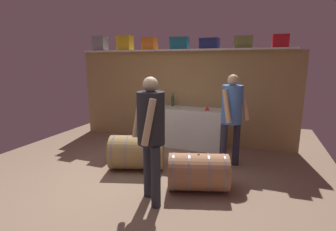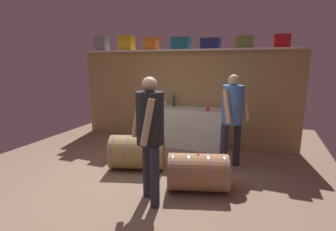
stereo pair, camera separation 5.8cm
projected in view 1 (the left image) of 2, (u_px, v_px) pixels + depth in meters
The scene contains 21 objects.
ground_plane at pixel (147, 171), 4.49m from camera, with size 6.42×8.30×0.02m, color #856C56.
back_wall_panel at pixel (180, 97), 6.03m from camera, with size 5.22×0.10×2.12m, color #A28553.
high_shelf_board at pixel (179, 50), 5.67m from camera, with size 4.80×0.40×0.03m, color silver.
toolcase_grey at pixel (100, 44), 6.33m from camera, with size 0.32×0.23×0.36m, color gray.
toolcase_yellow at pixel (125, 43), 6.09m from camera, with size 0.35×0.25×0.35m, color yellow.
toolcase_orange at pixel (150, 44), 5.88m from camera, with size 0.31×0.25×0.28m, color orange.
toolcase_teal at pixel (179, 43), 5.63m from camera, with size 0.40×0.22×0.27m, color #1B7286.
toolcase_navy at pixel (209, 44), 5.41m from camera, with size 0.39×0.26×0.22m, color navy.
toolcase_olive at pixel (243, 42), 5.17m from camera, with size 0.37×0.19×0.24m, color olive.
toolcase_red at pixel (280, 41), 4.93m from camera, with size 0.29×0.29×0.25m, color red.
work_cabinet at pixel (181, 127), 5.79m from camera, with size 1.90×0.58×0.87m, color white.
wine_bottle_green at pixel (173, 100), 5.90m from camera, with size 0.06×0.06×0.30m.
wine_bottle_dark at pixel (158, 101), 5.76m from camera, with size 0.07×0.07×0.33m.
wine_bottle_clear at pixel (147, 100), 6.00m from camera, with size 0.08×0.08×0.31m.
wine_glass at pixel (164, 103), 5.79m from camera, with size 0.07×0.07×0.13m.
red_funnel at pixel (207, 108), 5.39m from camera, with size 0.11×0.11×0.09m, color red.
wine_barrel_near at pixel (137, 152), 4.53m from camera, with size 1.07×0.85×0.62m.
wine_barrel_far at pixel (198, 172), 3.77m from camera, with size 1.00×0.78×0.57m.
tasting_cup at pixel (135, 134), 4.47m from camera, with size 0.06×0.06×0.06m, color red.
winemaker_pouring at pixel (151, 128), 3.30m from camera, with size 0.50×0.50×1.70m.
visitor_tasting at pixel (232, 111), 4.47m from camera, with size 0.51×0.52×1.67m.
Camera 1 is at (1.81, -3.17, 1.88)m, focal length 27.18 mm.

